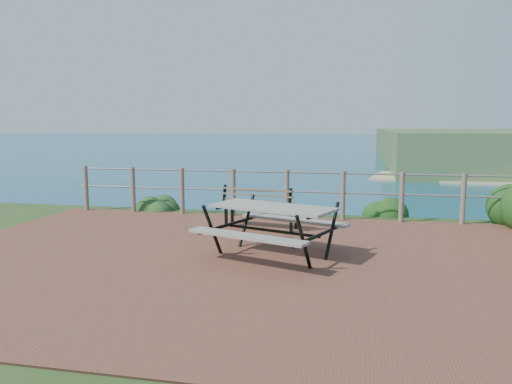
{
  "coord_description": "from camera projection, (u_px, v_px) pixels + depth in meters",
  "views": [
    {
      "loc": [
        1.5,
        -6.83,
        1.93
      ],
      "look_at": [
        -0.33,
        1.81,
        0.75
      ],
      "focal_mm": 35.0,
      "sensor_mm": 36.0,
      "label": 1
    }
  ],
  "objects": [
    {
      "name": "park_bench",
      "position": [
        261.0,
        201.0,
        9.33
      ],
      "size": [
        1.47,
        0.64,
        0.8
      ],
      "rotation": [
        0.0,
        0.0,
        -0.2
      ],
      "color": "brown",
      "rests_on": "ground"
    },
    {
      "name": "ocean",
      "position": [
        358.0,
        130.0,
        201.12
      ],
      "size": [
        1200.0,
        1200.0,
        0.0
      ],
      "primitive_type": "plane",
      "color": "#15717E",
      "rests_on": "ground"
    },
    {
      "name": "picnic_table",
      "position": [
        272.0,
        226.0,
        7.26
      ],
      "size": [
        1.92,
        1.47,
        0.75
      ],
      "rotation": [
        0.0,
        0.0,
        -0.35
      ],
      "color": "gray",
      "rests_on": "ground"
    },
    {
      "name": "safety_railing",
      "position": [
        287.0,
        191.0,
        10.35
      ],
      "size": [
        9.4,
        0.1,
        1.0
      ],
      "color": "#6B5B4C",
      "rests_on": "ground"
    },
    {
      "name": "ground",
      "position": [
        252.0,
        260.0,
        7.18
      ],
      "size": [
        10.0,
        7.0,
        0.12
      ],
      "primitive_type": "cube",
      "color": "brown",
      "rests_on": "ground"
    },
    {
      "name": "shrub_lip_west",
      "position": [
        159.0,
        209.0,
        11.55
      ],
      "size": [
        0.77,
        0.77,
        0.51
      ],
      "primitive_type": "ellipsoid",
      "color": "#1B491E",
      "rests_on": "ground"
    },
    {
      "name": "shrub_lip_east",
      "position": [
        386.0,
        215.0,
        10.8
      ],
      "size": [
        0.78,
        0.78,
        0.53
      ],
      "primitive_type": "ellipsoid",
      "color": "#123D15",
      "rests_on": "ground"
    }
  ]
}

